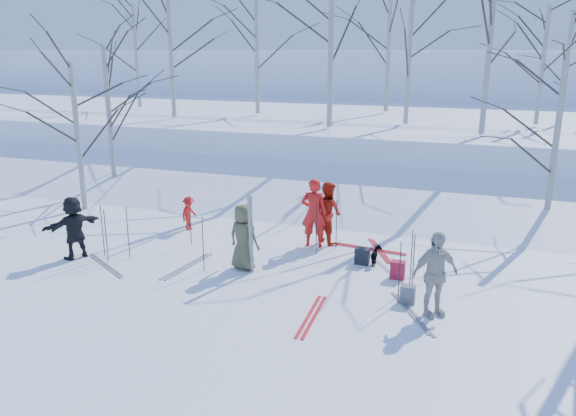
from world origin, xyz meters
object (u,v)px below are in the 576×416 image
at_px(backpack_red, 398,270).
at_px(dog, 376,256).
at_px(backpack_dark, 362,256).
at_px(backpack_grey, 408,294).
at_px(skier_red_north, 314,213).
at_px(skier_red_seated, 189,213).
at_px(skier_cream_east, 435,274).
at_px(skier_grey_west, 74,227).
at_px(skier_redor_behind, 328,212).
at_px(skier_olive_center, 243,237).

bearing_deg(backpack_red, dog, 133.31).
bearing_deg(dog, backpack_dark, -3.21).
bearing_deg(dog, backpack_grey, 111.44).
distance_m(skier_red_north, skier_red_seated, 3.86).
bearing_deg(skier_red_north, backpack_dark, 141.48).
bearing_deg(skier_cream_east, skier_red_seated, 117.62).
height_order(backpack_red, backpack_grey, backpack_red).
height_order(skier_cream_east, skier_grey_west, skier_cream_east).
bearing_deg(skier_grey_west, backpack_red, 124.36).
bearing_deg(skier_red_seated, backpack_grey, -109.05).
xyz_separation_m(skier_red_north, skier_red_seated, (-3.83, 0.16, -0.43)).
xyz_separation_m(skier_redor_behind, skier_red_seated, (-4.09, -0.29, -0.35)).
bearing_deg(backpack_red, skier_red_north, 148.97).
height_order(skier_cream_east, backpack_dark, skier_cream_east).
height_order(dog, backpack_red, dog).
relative_size(skier_redor_behind, backpack_grey, 4.42).
distance_m(backpack_red, backpack_grey, 1.29).
bearing_deg(backpack_red, backpack_dark, 146.47).
bearing_deg(skier_redor_behind, dog, 177.83).
distance_m(skier_redor_behind, skier_grey_west, 6.52).
bearing_deg(skier_red_north, skier_olive_center, 53.43).
xyz_separation_m(skier_red_seated, backpack_dark, (5.33, -1.00, -0.29)).
distance_m(dog, backpack_red, 0.91).
relative_size(skier_red_seated, backpack_grey, 2.59).
bearing_deg(dog, skier_cream_east, 117.42).
bearing_deg(dog, skier_red_seated, -16.83).
bearing_deg(skier_cream_east, dog, 86.27).
bearing_deg(backpack_dark, backpack_grey, -53.83).
bearing_deg(skier_grey_west, backpack_grey, 115.43).
xyz_separation_m(dog, backpack_grey, (1.02, -1.89, -0.04)).
relative_size(skier_redor_behind, skier_cream_east, 0.97).
xyz_separation_m(skier_red_north, skier_cream_east, (3.40, -3.09, -0.06)).
xyz_separation_m(skier_red_north, skier_grey_west, (-5.37, -2.84, -0.13)).
height_order(skier_red_seated, backpack_red, skier_red_seated).
distance_m(skier_redor_behind, backpack_red, 2.99).
relative_size(skier_red_seated, skier_grey_west, 0.62).
relative_size(skier_olive_center, skier_grey_west, 1.00).
distance_m(skier_grey_west, dog, 7.51).
height_order(skier_cream_east, backpack_grey, skier_cream_east).
xyz_separation_m(skier_red_seated, skier_grey_west, (-1.54, -2.99, 0.30)).
height_order(skier_olive_center, skier_redor_behind, skier_redor_behind).
height_order(skier_olive_center, skier_grey_west, skier_olive_center).
height_order(skier_red_north, dog, skier_red_north).
distance_m(skier_olive_center, backpack_red, 3.66).
bearing_deg(skier_red_north, backpack_grey, 127.44).
bearing_deg(skier_red_seated, skier_grey_west, 156.86).
relative_size(skier_red_north, skier_grey_west, 1.16).
bearing_deg(dog, skier_red_north, -31.09).
xyz_separation_m(skier_red_north, backpack_red, (2.46, -1.48, -0.71)).
height_order(skier_red_north, backpack_grey, skier_red_north).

